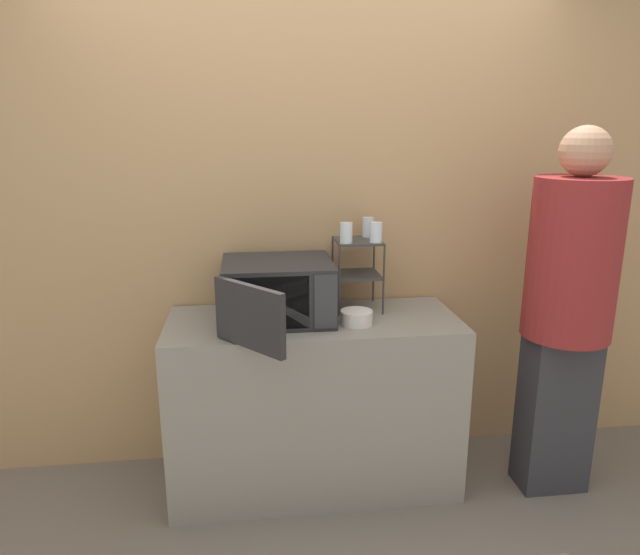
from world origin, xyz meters
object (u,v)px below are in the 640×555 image
object	(u,v)px
glass_front_right	(376,232)
person	(568,299)
glass_back_right	(368,227)
dish_rack	(357,260)
microwave	(277,291)
bowl	(356,318)
glass_front_left	(346,233)

from	to	relation	value
glass_front_right	person	size ratio (longest dim) A/B	0.05
glass_back_right	glass_front_right	xyz separation A→B (m)	(0.01, -0.15, 0.00)
dish_rack	glass_front_right	bearing A→B (deg)	-45.78
microwave	glass_back_right	distance (m)	0.59
glass_back_right	bowl	size ratio (longest dim) A/B	0.66
glass_front_right	bowl	size ratio (longest dim) A/B	0.66
person	glass_back_right	bearing A→B (deg)	155.62
microwave	glass_back_right	size ratio (longest dim) A/B	7.74
dish_rack	glass_front_left	xyz separation A→B (m)	(-0.07, -0.07, 0.15)
dish_rack	microwave	bearing A→B (deg)	-163.15
person	glass_front_left	bearing A→B (deg)	166.00
microwave	glass_front_right	size ratio (longest dim) A/B	7.74
dish_rack	person	distance (m)	1.02
glass_front_left	glass_front_right	distance (m)	0.15
glass_front_left	bowl	distance (m)	0.41
microwave	glass_back_right	world-z (taller)	glass_back_right
microwave	dish_rack	size ratio (longest dim) A/B	2.13
dish_rack	bowl	xyz separation A→B (m)	(-0.05, -0.24, -0.22)
bowl	dish_rack	bearing A→B (deg)	78.94
glass_front_left	person	xyz separation A→B (m)	(1.03, -0.26, -0.29)
dish_rack	glass_front_left	world-z (taller)	glass_front_left
microwave	bowl	xyz separation A→B (m)	(0.37, -0.11, -0.11)
microwave	glass_front_right	bearing A→B (deg)	5.84
dish_rack	glass_back_right	distance (m)	0.18
bowl	person	xyz separation A→B (m)	(1.00, -0.09, 0.08)
glass_front_right	bowl	world-z (taller)	glass_front_right
bowl	glass_back_right	bearing A→B (deg)	69.91
glass_back_right	bowl	distance (m)	0.50
glass_back_right	bowl	bearing A→B (deg)	-110.09
dish_rack	bowl	world-z (taller)	dish_rack
microwave	bowl	size ratio (longest dim) A/B	5.07
glass_back_right	microwave	bearing A→B (deg)	-157.50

